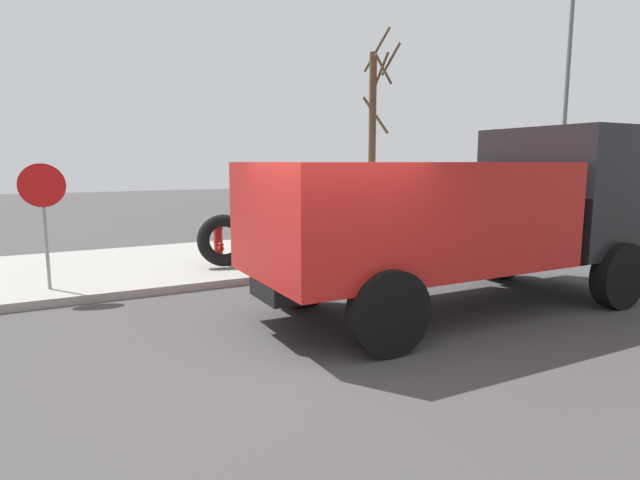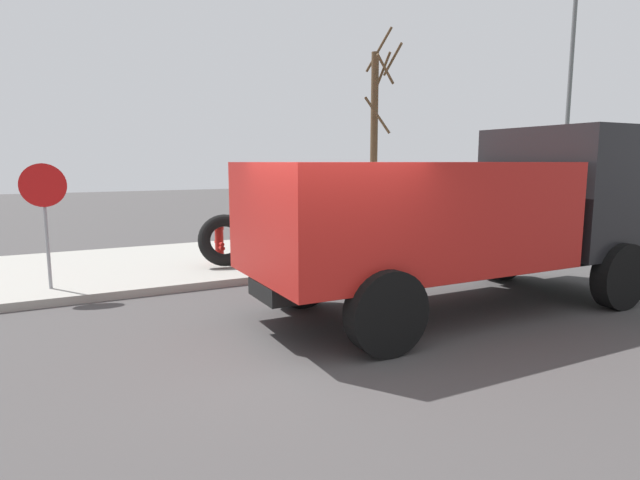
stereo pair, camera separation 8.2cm
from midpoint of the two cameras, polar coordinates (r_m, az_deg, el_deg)
ground_plane at (r=6.75m, az=1.08°, el=-12.32°), size 80.00×80.00×0.00m
sidewalk_curb at (r=12.62m, az=-13.31°, el=-2.32°), size 36.00×5.00×0.15m
fire_hydrant at (r=11.80m, az=-10.75°, el=-0.22°), size 0.22×0.50×0.91m
loose_tire at (r=11.41m, az=-10.17°, el=-0.01°), size 1.26×0.90×1.16m
stop_sign at (r=10.32m, az=-27.72°, el=3.65°), size 0.76×0.08×2.23m
dump_truck_red at (r=8.90m, az=16.41°, el=3.09°), size 7.02×2.85×3.00m
bare_tree at (r=15.57m, az=6.19°, el=11.00°), size 1.17×1.23×6.10m
street_light_pole at (r=16.96m, az=25.54°, el=11.53°), size 0.12×0.12×6.75m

